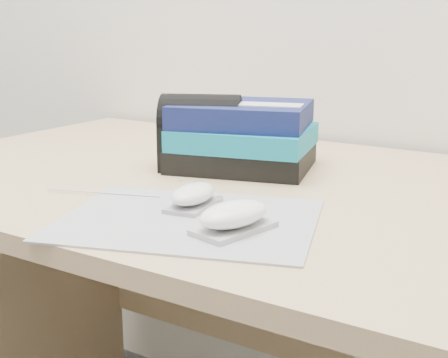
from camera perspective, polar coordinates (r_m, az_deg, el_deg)
The scene contains 7 objects.
desk at distance 1.15m, azimuth 8.95°, elevation -11.65°, with size 1.60×0.80×0.73m.
mousepad at distance 0.86m, azimuth -3.26°, elevation -3.71°, with size 0.35×0.27×0.00m, color gray.
mouse_rear at distance 0.90m, azimuth -2.83°, elevation -1.52°, with size 0.07×0.10×0.04m.
mouse_front at distance 0.80m, azimuth 0.90°, elevation -3.43°, with size 0.08×0.12×0.05m.
usb_cable at distance 0.99m, azimuth -11.02°, elevation -1.25°, with size 0.00×0.00×0.19m, color silver.
book_stack at distance 1.15m, azimuth 1.70°, elevation 3.94°, with size 0.29×0.26×0.12m.
pouch at distance 1.14m, azimuth -2.11°, elevation 4.26°, with size 0.17×0.15×0.14m.
Camera 1 is at (0.39, 0.68, 1.00)m, focal length 50.00 mm.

